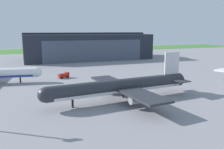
% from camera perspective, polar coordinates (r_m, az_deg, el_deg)
% --- Properties ---
extents(ground_plane, '(440.00, 440.00, 0.00)m').
position_cam_1_polar(ground_plane, '(70.29, 2.97, -5.87)').
color(ground_plane, gray).
extents(grass_field_strip, '(440.00, 56.00, 0.08)m').
position_cam_1_polar(grass_field_strip, '(248.10, -14.67, 5.66)').
color(grass_field_strip, '#3F7930').
rests_on(grass_field_strip, ground_plane).
extents(maintenance_hangar, '(85.19, 38.21, 18.39)m').
position_cam_1_polar(maintenance_hangar, '(169.68, -6.09, 6.76)').
color(maintenance_hangar, '#232833').
rests_on(maintenance_hangar, ground_plane).
extents(airliner_near_left, '(46.18, 35.53, 13.24)m').
position_cam_1_polar(airliner_near_left, '(67.72, 2.34, -2.91)').
color(airliner_near_left, '#282B33').
rests_on(airliner_near_left, ground_plane).
extents(stair_truck, '(5.00, 3.47, 2.31)m').
position_cam_1_polar(stair_truck, '(101.99, -11.52, -0.18)').
color(stair_truck, '#AD1E19').
rests_on(stair_truck, ground_plane).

